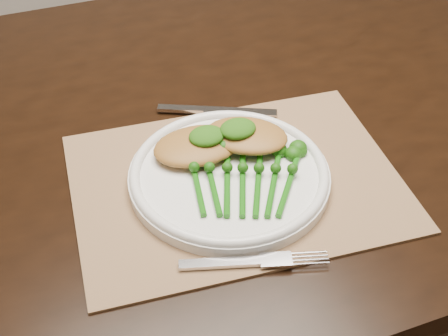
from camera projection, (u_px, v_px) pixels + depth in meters
name	position (u px, v px, depth m)	size (l,w,h in m)	color
dining_table	(235.00, 259.00, 1.25)	(1.62, 0.94, 0.75)	black
placemat	(236.00, 182.00, 0.87)	(0.45, 0.33, 0.00)	#906B49
dinner_plate	(229.00, 175.00, 0.85)	(0.28, 0.28, 0.03)	white
knife	(205.00, 110.00, 0.98)	(0.18, 0.10, 0.01)	silver
fork	(264.00, 261.00, 0.75)	(0.18, 0.07, 0.01)	silver
chicken_fillet_left	(197.00, 146.00, 0.88)	(0.13, 0.09, 0.03)	#A87231
chicken_fillet_right	(246.00, 135.00, 0.88)	(0.12, 0.08, 0.02)	#A87231
pesto_dollop_left	(207.00, 136.00, 0.87)	(0.05, 0.04, 0.02)	#18470A
pesto_dollop_right	(238.00, 129.00, 0.87)	(0.05, 0.04, 0.02)	#18470A
broccolini_bundle	(243.00, 182.00, 0.83)	(0.20, 0.21, 0.04)	#145D0C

